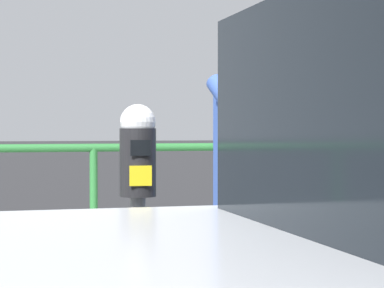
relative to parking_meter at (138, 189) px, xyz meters
The scene contains 3 objects.
parking_meter is the anchor object (origin of this frame).
pedestrian_at_meter 0.66m from the parking_meter, ahead, with size 0.61×0.69×1.70m.
background_railing 2.30m from the parking_meter, 86.71° to the left, with size 24.06×0.06×1.15m.
Camera 1 is at (-0.83, -2.94, 1.40)m, focal length 71.42 mm.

